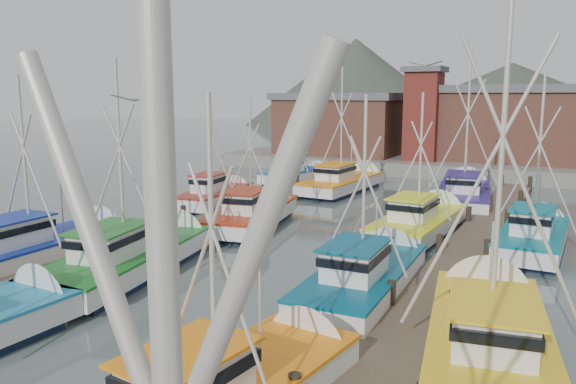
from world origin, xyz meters
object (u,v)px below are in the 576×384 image
at_px(boat_12, 345,182).
at_px(boat_8, 255,214).
at_px(lookout_tower, 423,113).
at_px(boat_4, 136,255).

bearing_deg(boat_12, boat_8, -87.42).
relative_size(lookout_tower, boat_12, 0.84).
xyz_separation_m(lookout_tower, boat_8, (-2.61, -25.92, -4.87)).
xyz_separation_m(lookout_tower, boat_12, (-2.50, -12.86, -4.87)).
bearing_deg(lookout_tower, boat_8, -95.76).
relative_size(lookout_tower, boat_8, 0.93).
relative_size(boat_8, boat_12, 0.91).
height_order(lookout_tower, boat_12, lookout_tower).
bearing_deg(boat_8, boat_12, 78.75).
distance_m(lookout_tower, boat_4, 35.71).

